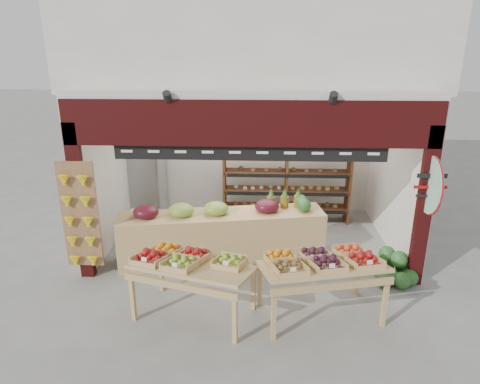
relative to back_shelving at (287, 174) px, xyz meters
name	(u,v)px	position (x,y,z in m)	size (l,w,h in m)	color
ground	(250,250)	(-0.76, -1.55, -1.09)	(60.00, 60.00, 0.00)	slate
shop_structure	(253,36)	(-0.76, 0.07, 2.83)	(6.36, 5.12, 5.40)	silver
banana_board	(80,218)	(-3.49, -2.72, 0.03)	(0.60, 0.15, 1.80)	#996E45
gift_sign	(430,185)	(1.99, -2.69, 0.66)	(0.04, 0.93, 0.92)	#ADDAC3
back_shelving	(287,174)	(0.00, 0.00, 0.00)	(2.77, 0.45, 1.73)	brown
refrigerator	(146,174)	(-3.16, 0.19, -0.11)	(0.76, 0.76, 1.96)	#AEB1B5
cardboard_stack	(150,229)	(-2.79, -1.13, -0.86)	(0.94, 0.68, 0.62)	silver
mid_counter	(221,235)	(-1.27, -1.94, -0.59)	(3.73, 1.34, 1.14)	tan
display_table_left	(187,262)	(-1.62, -3.58, -0.27)	(1.86, 1.36, 1.05)	tan
display_table_right	(322,263)	(0.30, -3.57, -0.24)	(1.88, 1.31, 1.08)	tan
watermelon_pile	(395,271)	(1.70, -2.56, -0.90)	(0.76, 0.71, 0.54)	#194C1D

